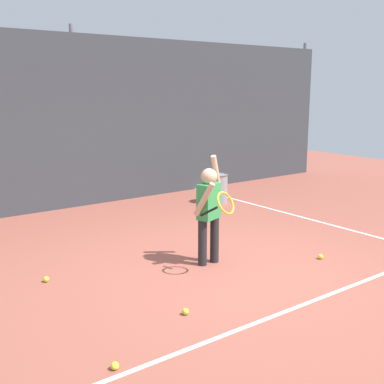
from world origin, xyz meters
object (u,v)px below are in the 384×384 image
Objects in this scene: tennis_player at (209,207)px; tennis_ball_5 at (185,312)px; tennis_ball_4 at (115,366)px; tennis_ball_1 at (46,279)px; tennis_ball_0 at (321,257)px; ball_hopper at (218,188)px.

tennis_player is 20.46× the size of tennis_ball_5.
tennis_ball_5 is at bearing 23.63° from tennis_ball_4.
tennis_player reaches higher than tennis_ball_5.
tennis_player is at bearing 34.15° from tennis_ball_4.
tennis_ball_1 is at bearing 142.63° from tennis_player.
ball_hopper is at bearing 73.24° from tennis_ball_0.
tennis_ball_4 is (-3.32, -0.68, 0.00)m from tennis_ball_0.
tennis_ball_0 is at bearing 5.99° from tennis_ball_5.
tennis_ball_5 is (-2.32, -0.24, 0.00)m from tennis_ball_0.
tennis_player is at bearing -131.63° from ball_hopper.
tennis_ball_0 is 3.39m from tennis_ball_4.
tennis_ball_0 is at bearing -23.77° from tennis_ball_1.
tennis_ball_1 is (-1.85, 0.65, -0.69)m from tennis_player.
tennis_player is 20.46× the size of tennis_ball_0.
ball_hopper is at bearing 30.29° from tennis_player.
tennis_ball_4 is at bearing -168.41° from tennis_ball_0.
ball_hopper is 8.52× the size of tennis_ball_4.
tennis_ball_1 is at bearing 83.83° from tennis_ball_4.
tennis_player is 3.38m from ball_hopper.
tennis_ball_1 is at bearing 115.81° from tennis_ball_5.
ball_hopper is at bearing 42.30° from tennis_ball_4.
tennis_player is 1.61m from tennis_ball_0.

